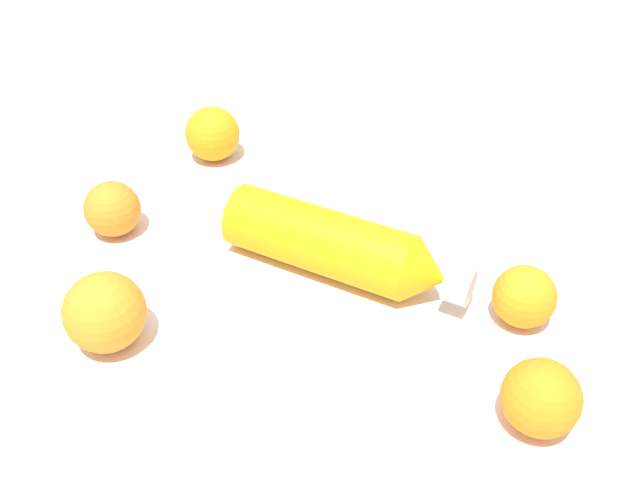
{
  "coord_description": "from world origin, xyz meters",
  "views": [
    {
      "loc": [
        0.54,
        0.23,
        0.51
      ],
      "look_at": [
        -0.03,
        0.03,
        0.04
      ],
      "focal_mm": 37.64,
      "sensor_mm": 36.0,
      "label": 1
    }
  ],
  "objects_px": {
    "orange_3": "(112,209)",
    "orange_0": "(541,398)",
    "orange_1": "(524,297)",
    "water_bottle": "(340,246)",
    "orange_2": "(105,312)",
    "orange_4": "(212,134)"
  },
  "relations": [
    {
      "from": "orange_0",
      "to": "orange_4",
      "type": "height_order",
      "value": "orange_4"
    },
    {
      "from": "water_bottle",
      "to": "orange_2",
      "type": "height_order",
      "value": "orange_2"
    },
    {
      "from": "water_bottle",
      "to": "orange_0",
      "type": "xyz_separation_m",
      "value": [
        0.14,
        0.23,
        -0.0
      ]
    },
    {
      "from": "orange_3",
      "to": "orange_2",
      "type": "bearing_deg",
      "value": 30.97
    },
    {
      "from": "orange_0",
      "to": "orange_1",
      "type": "distance_m",
      "value": 0.13
    },
    {
      "from": "orange_2",
      "to": "orange_1",
      "type": "bearing_deg",
      "value": 113.28
    },
    {
      "from": "water_bottle",
      "to": "orange_1",
      "type": "bearing_deg",
      "value": 5.32
    },
    {
      "from": "water_bottle",
      "to": "orange_4",
      "type": "relative_size",
      "value": 3.77
    },
    {
      "from": "orange_0",
      "to": "water_bottle",
      "type": "bearing_deg",
      "value": -121.51
    },
    {
      "from": "water_bottle",
      "to": "orange_4",
      "type": "bearing_deg",
      "value": 152.15
    },
    {
      "from": "orange_0",
      "to": "orange_3",
      "type": "bearing_deg",
      "value": -103.54
    },
    {
      "from": "water_bottle",
      "to": "orange_2",
      "type": "relative_size",
      "value": 3.56
    },
    {
      "from": "water_bottle",
      "to": "orange_1",
      "type": "xyz_separation_m",
      "value": [
        0.01,
        0.21,
        -0.0
      ]
    },
    {
      "from": "orange_1",
      "to": "orange_3",
      "type": "height_order",
      "value": "orange_3"
    },
    {
      "from": "water_bottle",
      "to": "orange_3",
      "type": "height_order",
      "value": "water_bottle"
    },
    {
      "from": "orange_3",
      "to": "orange_0",
      "type": "bearing_deg",
      "value": 76.46
    },
    {
      "from": "water_bottle",
      "to": "orange_3",
      "type": "distance_m",
      "value": 0.29
    },
    {
      "from": "water_bottle",
      "to": "orange_4",
      "type": "xyz_separation_m",
      "value": [
        -0.18,
        -0.25,
        0.0
      ]
    },
    {
      "from": "orange_4",
      "to": "orange_2",
      "type": "bearing_deg",
      "value": 9.49
    },
    {
      "from": "orange_2",
      "to": "orange_3",
      "type": "height_order",
      "value": "orange_2"
    },
    {
      "from": "orange_0",
      "to": "orange_1",
      "type": "xyz_separation_m",
      "value": [
        -0.13,
        -0.03,
        -0.0
      ]
    },
    {
      "from": "water_bottle",
      "to": "orange_3",
      "type": "bearing_deg",
      "value": -168.07
    }
  ]
}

